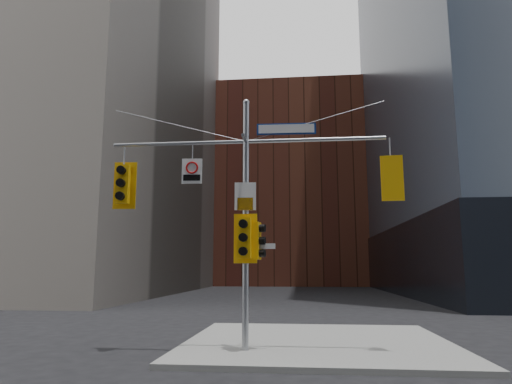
% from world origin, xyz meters
% --- Properties ---
extents(ground, '(160.00, 160.00, 0.00)m').
position_xyz_m(ground, '(0.00, 0.00, 0.00)').
color(ground, black).
rests_on(ground, ground).
extents(sidewalk_corner, '(8.00, 8.00, 0.15)m').
position_xyz_m(sidewalk_corner, '(2.00, 4.00, 0.07)').
color(sidewalk_corner, gray).
rests_on(sidewalk_corner, ground).
extents(brick_midrise, '(26.00, 20.00, 28.00)m').
position_xyz_m(brick_midrise, '(0.00, 58.00, 14.00)').
color(brick_midrise, brown).
rests_on(brick_midrise, ground).
extents(signal_assembly, '(8.00, 0.80, 7.30)m').
position_xyz_m(signal_assembly, '(0.00, 1.99, 4.42)').
color(signal_assembly, '#979A9F').
rests_on(signal_assembly, ground).
extents(traffic_light_west_arm, '(0.68, 0.56, 1.42)m').
position_xyz_m(traffic_light_west_arm, '(-3.67, 2.01, 4.80)').
color(traffic_light_west_arm, '#F3AD0C').
rests_on(traffic_light_west_arm, ground).
extents(traffic_light_east_arm, '(0.61, 0.50, 1.27)m').
position_xyz_m(traffic_light_east_arm, '(4.09, 1.99, 4.80)').
color(traffic_light_east_arm, '#F3AD0C').
rests_on(traffic_light_east_arm, ground).
extents(traffic_light_pole_side, '(0.44, 0.38, 1.05)m').
position_xyz_m(traffic_light_pole_side, '(0.32, 1.99, 3.11)').
color(traffic_light_pole_side, '#F3AD0C').
rests_on(traffic_light_pole_side, ground).
extents(traffic_light_pole_front, '(0.66, 0.52, 1.38)m').
position_xyz_m(traffic_light_pole_front, '(0.00, 1.73, 3.17)').
color(traffic_light_pole_front, '#F3AD0C').
rests_on(traffic_light_pole_front, ground).
extents(street_sign_blade, '(1.72, 0.10, 0.33)m').
position_xyz_m(street_sign_blade, '(1.18, 2.00, 6.35)').
color(street_sign_blade, navy).
rests_on(street_sign_blade, ground).
extents(regulatory_sign_arm, '(0.60, 0.09, 0.74)m').
position_xyz_m(regulatory_sign_arm, '(-1.59, 1.97, 5.17)').
color(regulatory_sign_arm, silver).
rests_on(regulatory_sign_arm, ground).
extents(regulatory_sign_pole, '(0.61, 0.08, 0.80)m').
position_xyz_m(regulatory_sign_pole, '(0.00, 1.88, 4.34)').
color(regulatory_sign_pole, silver).
rests_on(regulatory_sign_pole, ground).
extents(street_blade_ew, '(0.78, 0.09, 0.16)m').
position_xyz_m(street_blade_ew, '(0.45, 2.00, 2.96)').
color(street_blade_ew, silver).
rests_on(street_blade_ew, ground).
extents(street_blade_ns, '(0.06, 0.75, 0.15)m').
position_xyz_m(street_blade_ns, '(0.00, 2.45, 2.90)').
color(street_blade_ns, '#145926').
rests_on(street_blade_ns, ground).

